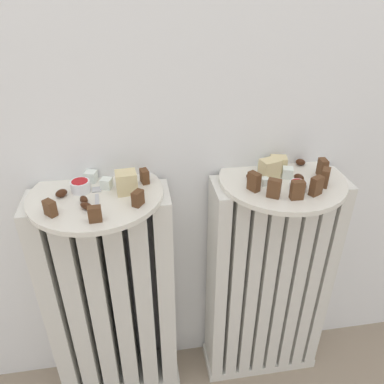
{
  "coord_description": "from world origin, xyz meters",
  "views": [
    {
      "loc": [
        -0.12,
        -0.49,
        1.13
      ],
      "look_at": [
        0.0,
        0.28,
        0.67
      ],
      "focal_mm": 35.6,
      "sensor_mm": 36.0,
      "label": 1
    }
  ],
  "objects_px": {
    "plate_right": "(282,180)",
    "jam_bowl_left": "(80,186)",
    "radiator_left": "(112,303)",
    "radiator_right": "(267,285)",
    "plate_left": "(96,195)",
    "jam_bowl_right": "(298,186)",
    "fork": "(97,196)"
  },
  "relations": [
    {
      "from": "radiator_right",
      "to": "jam_bowl_left",
      "type": "bearing_deg",
      "value": 178.69
    },
    {
      "from": "radiator_left",
      "to": "plate_right",
      "type": "distance_m",
      "value": 0.56
    },
    {
      "from": "radiator_left",
      "to": "radiator_right",
      "type": "distance_m",
      "value": 0.44
    },
    {
      "from": "plate_left",
      "to": "fork",
      "type": "height_order",
      "value": "fork"
    },
    {
      "from": "plate_right",
      "to": "jam_bowl_left",
      "type": "xyz_separation_m",
      "value": [
        -0.48,
        0.01,
        0.02
      ]
    },
    {
      "from": "jam_bowl_right",
      "to": "plate_right",
      "type": "bearing_deg",
      "value": 102.59
    },
    {
      "from": "radiator_left",
      "to": "fork",
      "type": "xyz_separation_m",
      "value": [
        0.0,
        -0.02,
        0.36
      ]
    },
    {
      "from": "jam_bowl_right",
      "to": "radiator_right",
      "type": "bearing_deg",
      "value": 102.59
    },
    {
      "from": "radiator_right",
      "to": "fork",
      "type": "relative_size",
      "value": 6.72
    },
    {
      "from": "radiator_left",
      "to": "radiator_right",
      "type": "height_order",
      "value": "same"
    },
    {
      "from": "radiator_right",
      "to": "jam_bowl_right",
      "type": "height_order",
      "value": "jam_bowl_right"
    },
    {
      "from": "radiator_left",
      "to": "jam_bowl_left",
      "type": "bearing_deg",
      "value": 161.82
    },
    {
      "from": "radiator_right",
      "to": "plate_left",
      "type": "bearing_deg",
      "value": 180.0
    },
    {
      "from": "plate_right",
      "to": "jam_bowl_left",
      "type": "height_order",
      "value": "jam_bowl_left"
    },
    {
      "from": "plate_left",
      "to": "fork",
      "type": "xyz_separation_m",
      "value": [
        0.0,
        -0.02,
        0.01
      ]
    },
    {
      "from": "plate_right",
      "to": "fork",
      "type": "distance_m",
      "value": 0.44
    },
    {
      "from": "jam_bowl_right",
      "to": "plate_left",
      "type": "bearing_deg",
      "value": 172.32
    },
    {
      "from": "radiator_left",
      "to": "radiator_right",
      "type": "relative_size",
      "value": 1.0
    },
    {
      "from": "plate_right",
      "to": "jam_bowl_left",
      "type": "bearing_deg",
      "value": 178.69
    },
    {
      "from": "fork",
      "to": "plate_right",
      "type": "bearing_deg",
      "value": 2.72
    },
    {
      "from": "plate_right",
      "to": "radiator_left",
      "type": "bearing_deg",
      "value": 180.0
    },
    {
      "from": "radiator_right",
      "to": "fork",
      "type": "distance_m",
      "value": 0.57
    },
    {
      "from": "plate_right",
      "to": "jam_bowl_right",
      "type": "distance_m",
      "value": 0.07
    },
    {
      "from": "plate_right",
      "to": "jam_bowl_right",
      "type": "relative_size",
      "value": 7.72
    },
    {
      "from": "plate_right",
      "to": "fork",
      "type": "bearing_deg",
      "value": -177.28
    },
    {
      "from": "plate_left",
      "to": "fork",
      "type": "distance_m",
      "value": 0.02
    },
    {
      "from": "jam_bowl_right",
      "to": "fork",
      "type": "xyz_separation_m",
      "value": [
        -0.45,
        0.04,
        -0.01
      ]
    },
    {
      "from": "jam_bowl_left",
      "to": "radiator_left",
      "type": "bearing_deg",
      "value": -18.18
    },
    {
      "from": "plate_left",
      "to": "jam_bowl_left",
      "type": "bearing_deg",
      "value": 161.82
    },
    {
      "from": "radiator_left",
      "to": "plate_left",
      "type": "xyz_separation_m",
      "value": [
        0.0,
        0.0,
        0.35
      ]
    },
    {
      "from": "radiator_left",
      "to": "plate_right",
      "type": "bearing_deg",
      "value": 0.0
    },
    {
      "from": "radiator_right",
      "to": "plate_right",
      "type": "height_order",
      "value": "plate_right"
    }
  ]
}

